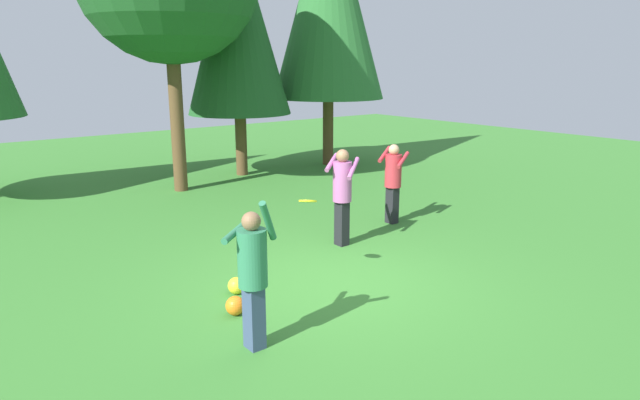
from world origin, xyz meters
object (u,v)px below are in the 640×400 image
person_thrower (253,268)px  tree_right (237,20)px  person_catcher (342,189)px  ball_orange (235,306)px  ball_yellow (236,286)px  person_bystander (393,177)px  frisbee (308,201)px

person_thrower → tree_right: size_ratio=0.26×
person_catcher → ball_orange: size_ratio=6.82×
person_catcher → ball_yellow: size_ratio=7.09×
person_catcher → person_bystander: 1.81m
person_thrower → person_bystander: (4.99, 2.69, -0.01)m
ball_orange → ball_yellow: bearing=59.0°
person_catcher → ball_yellow: (-2.63, -0.75, -0.93)m
person_thrower → ball_orange: 1.27m
ball_yellow → ball_orange: bearing=-121.0°
tree_right → person_bystander: bearing=-91.3°
person_thrower → ball_yellow: person_thrower is taller
person_bystander → ball_yellow: 4.62m
person_catcher → tree_right: (1.89, 6.81, 3.34)m
ball_yellow → person_catcher: bearing=15.8°
person_thrower → ball_yellow: (0.61, 1.49, -0.86)m
person_thrower → ball_yellow: bearing=32.1°
ball_yellow → person_thrower: bearing=-112.2°
person_bystander → frisbee: size_ratio=4.36×
person_thrower → person_bystander: size_ratio=1.11×
ball_orange → tree_right: bearing=59.1°
person_thrower → person_catcher: size_ratio=1.03×
ball_yellow → tree_right: tree_right is taller
tree_right → person_thrower: bearing=-119.6°
tree_right → person_catcher: bearing=-105.5°
person_thrower → person_catcher: 3.94m
frisbee → tree_right: 9.10m
person_bystander → tree_right: size_ratio=0.23×
person_thrower → frisbee: size_ratio=4.83×
person_thrower → tree_right: bearing=24.7°
ball_orange → tree_right: size_ratio=0.04×
person_catcher → ball_yellow: person_catcher is taller
frisbee → ball_yellow: bearing=166.6°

